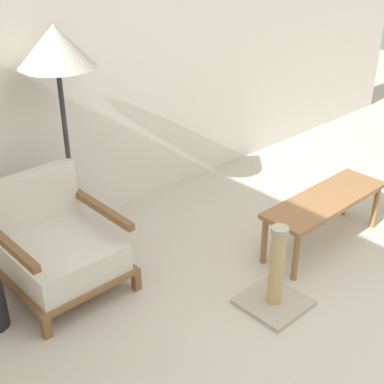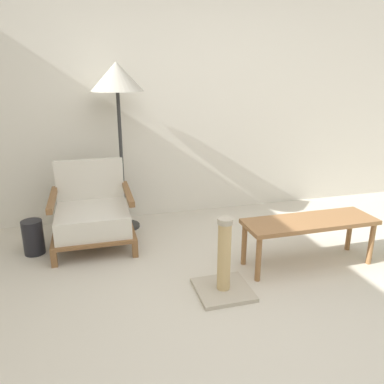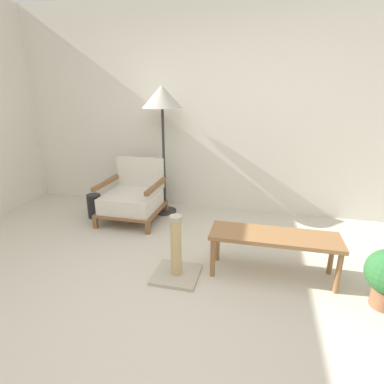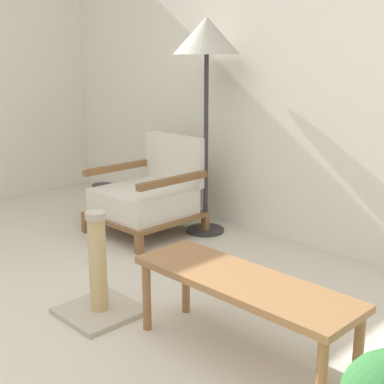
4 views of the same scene
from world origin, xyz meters
name	(u,v)px [view 2 (image 2 of 4)]	position (x,y,z in m)	size (l,w,h in m)	color
ground_plane	(272,340)	(0.00, 0.00, 0.00)	(14.00, 14.00, 0.00)	beige
wall_back	(179,92)	(0.00, 2.33, 1.35)	(8.00, 0.06, 2.70)	silver
armchair	(92,213)	(-0.99, 1.69, 0.30)	(0.72, 0.73, 0.75)	brown
floor_lamp	(117,84)	(-0.67, 2.00, 1.45)	(0.50, 0.50, 1.65)	#2D2D2D
coffee_table	(310,226)	(0.72, 0.80, 0.35)	(1.11, 0.36, 0.40)	olive
vase	(33,237)	(-1.52, 1.62, 0.16)	(0.18, 0.18, 0.31)	black
scratching_post	(224,271)	(-0.10, 0.58, 0.17)	(0.40, 0.40, 0.58)	#B2A893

